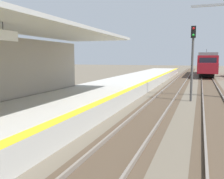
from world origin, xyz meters
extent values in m
cube|color=#B7B5AD|center=(-2.50, 16.00, 0.45)|extent=(5.00, 80.00, 0.90)
cube|color=yellow|center=(-0.25, 16.00, 0.90)|extent=(0.50, 80.00, 0.01)
cube|color=white|center=(-2.20, 10.24, 3.82)|extent=(0.08, 1.40, 0.36)
cylinder|color=#333333|center=(-2.20, 10.24, 4.14)|extent=(0.03, 0.03, 0.27)
cube|color=#4C3D2D|center=(1.90, 20.00, 0.00)|extent=(2.34, 120.00, 0.01)
cube|color=slate|center=(1.18, 20.00, 0.08)|extent=(0.08, 120.00, 0.15)
cube|color=slate|center=(2.62, 20.00, 0.08)|extent=(0.08, 120.00, 0.15)
cube|color=#4C3D2D|center=(5.30, 20.00, 0.00)|extent=(2.34, 120.00, 0.01)
cube|color=slate|center=(4.58, 20.00, 0.08)|extent=(0.08, 120.00, 0.15)
cube|color=maroon|center=(5.30, 50.80, 2.07)|extent=(2.90, 18.00, 2.70)
cube|color=slate|center=(5.30, 50.80, 3.64)|extent=(2.67, 18.00, 0.44)
cube|color=black|center=(5.30, 41.78, 2.48)|extent=(2.32, 0.06, 1.21)
cube|color=maroon|center=(5.30, 41.00, 1.60)|extent=(2.78, 1.60, 1.49)
cube|color=black|center=(6.76, 50.80, 2.48)|extent=(0.04, 15.84, 0.86)
cylinder|color=#333333|center=(5.30, 54.40, 4.31)|extent=(0.06, 0.06, 0.90)
cube|color=black|center=(5.30, 44.95, 0.36)|extent=(2.17, 2.20, 0.72)
cube|color=black|center=(5.30, 56.65, 0.36)|extent=(2.17, 2.20, 0.72)
cylinder|color=#4C4C4C|center=(3.76, 21.38, 2.20)|extent=(0.16, 0.16, 4.40)
cube|color=black|center=(3.76, 21.38, 4.80)|extent=(0.32, 0.24, 0.80)
sphere|color=red|center=(3.76, 21.24, 5.02)|extent=(0.16, 0.16, 0.16)
sphere|color=green|center=(3.76, 21.24, 4.58)|extent=(0.16, 0.16, 0.16)
camera|label=1|loc=(4.30, 3.27, 3.02)|focal=39.67mm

